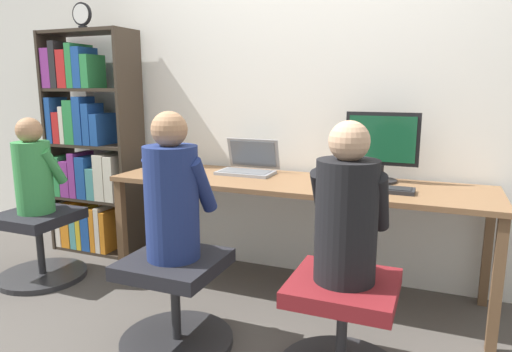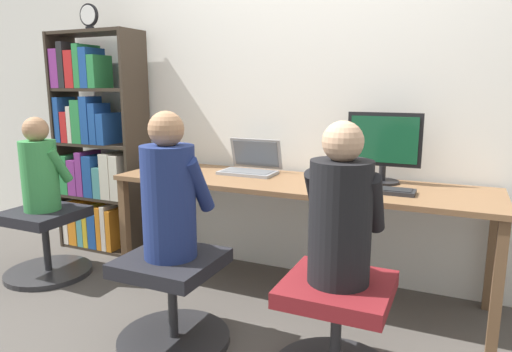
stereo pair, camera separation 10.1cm
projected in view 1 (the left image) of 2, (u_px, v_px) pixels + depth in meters
ground_plane at (277, 314)px, 2.63m from camera, size 14.00×14.00×0.00m
wall_back at (314, 85)px, 3.01m from camera, size 10.00×0.05×2.60m
desk at (295, 192)px, 2.79m from camera, size 2.29×0.62×0.73m
desktop_monitor at (382, 147)px, 2.71m from camera, size 0.43×0.20×0.42m
laptop at (248, 166)px, 3.02m from camera, size 0.37×0.27×0.22m
keyboard at (373, 188)px, 2.52m from camera, size 0.45×0.13×0.03m
computer_mouse_by_keyboard at (322, 184)px, 2.63m from camera, size 0.06×0.09×0.03m
office_chair_left at (342, 327)px, 2.02m from camera, size 0.57×0.57×0.47m
office_chair_right at (175, 299)px, 2.28m from camera, size 0.57×0.57×0.47m
person_at_monitor at (347, 211)px, 1.92m from camera, size 0.33×0.32×0.69m
person_at_laptop at (172, 194)px, 2.18m from camera, size 0.32×0.32×0.71m
bookshelf at (87, 153)px, 3.53m from camera, size 0.74×0.30×1.70m
desk_clock at (82, 15)px, 3.24m from camera, size 0.16×0.03×0.18m
office_chair_side at (40, 244)px, 3.09m from camera, size 0.57×0.57×0.47m
person_near_shelf at (33, 170)px, 2.99m from camera, size 0.29×0.28×0.63m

